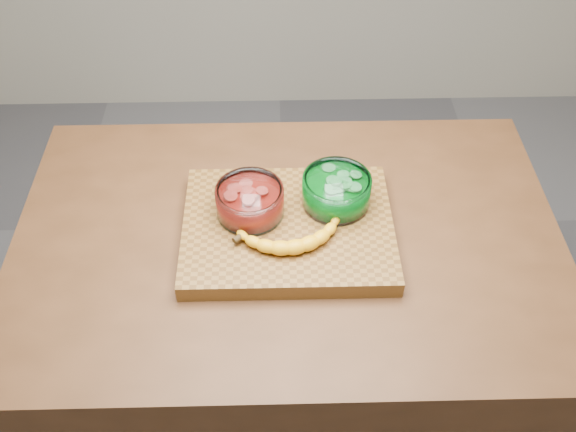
{
  "coord_description": "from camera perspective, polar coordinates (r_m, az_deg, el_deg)",
  "views": [
    {
      "loc": [
        -0.02,
        -0.94,
        1.93
      ],
      "look_at": [
        0.0,
        0.0,
        0.96
      ],
      "focal_mm": 40.0,
      "sensor_mm": 36.0,
      "label": 1
    }
  ],
  "objects": [
    {
      "name": "banana",
      "position": [
        1.32,
        0.15,
        -1.63
      ],
      "size": [
        0.25,
        0.13,
        0.04
      ],
      "primitive_type": null,
      "color": "#EFA915",
      "rests_on": "cutting_board"
    },
    {
      "name": "bowl_green",
      "position": [
        1.39,
        4.32,
        2.24
      ],
      "size": [
        0.15,
        0.15,
        0.07
      ],
      "color": "white",
      "rests_on": "cutting_board"
    },
    {
      "name": "ground",
      "position": [
        2.15,
        -0.0,
        -18.08
      ],
      "size": [
        3.5,
        3.5,
        0.0
      ],
      "primitive_type": "plane",
      "color": "#5D5D62",
      "rests_on": "ground"
    },
    {
      "name": "bowl_red",
      "position": [
        1.37,
        -3.4,
        1.3
      ],
      "size": [
        0.15,
        0.15,
        0.07
      ],
      "color": "white",
      "rests_on": "cutting_board"
    },
    {
      "name": "counter",
      "position": [
        1.76,
        -0.0,
        -11.64
      ],
      "size": [
        1.2,
        0.8,
        0.9
      ],
      "primitive_type": "cube",
      "color": "#4C2C16",
      "rests_on": "ground"
    },
    {
      "name": "cutting_board",
      "position": [
        1.38,
        -0.0,
        -1.15
      ],
      "size": [
        0.45,
        0.35,
        0.04
      ],
      "primitive_type": "cube",
      "color": "brown",
      "rests_on": "counter"
    }
  ]
}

